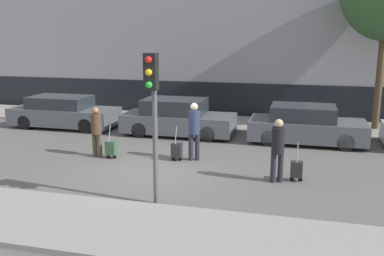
{
  "coord_description": "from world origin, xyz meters",
  "views": [
    {
      "loc": [
        4.05,
        -11.17,
        3.93
      ],
      "look_at": [
        0.68,
        1.8,
        0.95
      ],
      "focal_mm": 40.0,
      "sensor_mm": 36.0,
      "label": 1
    }
  ],
  "objects": [
    {
      "name": "ground_plane",
      "position": [
        0.0,
        0.0,
        0.0
      ],
      "size": [
        80.0,
        80.0,
        0.0
      ],
      "primitive_type": "plane",
      "color": "#565451"
    },
    {
      "name": "traffic_light",
      "position": [
        0.86,
        -2.36,
        2.51
      ],
      "size": [
        0.28,
        0.47,
        3.51
      ],
      "color": "#515154",
      "rests_on": "ground_plane"
    },
    {
      "name": "trolley_left",
      "position": [
        -1.78,
        0.94,
        0.34
      ],
      "size": [
        0.34,
        0.29,
        1.11
      ],
      "color": "#335138",
      "rests_on": "ground_plane"
    },
    {
      "name": "building_facade",
      "position": [
        0.0,
        10.21,
        5.4
      ],
      "size": [
        28.0,
        2.07,
        10.83
      ],
      "color": "gray",
      "rests_on": "ground_plane"
    },
    {
      "name": "parked_car_1",
      "position": [
        -0.64,
        4.59,
        0.67
      ],
      "size": [
        4.33,
        1.81,
        1.43
      ],
      "color": "#4C5156",
      "rests_on": "ground_plane"
    },
    {
      "name": "pedestrian_left",
      "position": [
        -2.32,
        1.05,
        0.92
      ],
      "size": [
        0.35,
        0.34,
        1.63
      ],
      "rotation": [
        0.0,
        0.0,
        2.95
      ],
      "color": "#4C4233",
      "rests_on": "ground_plane"
    },
    {
      "name": "trolley_right",
      "position": [
        4.01,
        0.2,
        0.33
      ],
      "size": [
        0.34,
        0.29,
        1.09
      ],
      "color": "#262628",
      "rests_on": "ground_plane"
    },
    {
      "name": "pedestrian_center",
      "position": [
        0.84,
        1.41,
        1.05
      ],
      "size": [
        0.34,
        0.34,
        1.83
      ],
      "rotation": [
        0.0,
        0.0,
        0.35
      ],
      "color": "#23232D",
      "rests_on": "ground_plane"
    },
    {
      "name": "sidewalk_far",
      "position": [
        0.0,
        7.0,
        0.06
      ],
      "size": [
        28.0,
        3.0,
        0.12
      ],
      "color": "gray",
      "rests_on": "ground_plane"
    },
    {
      "name": "trolley_center",
      "position": [
        0.33,
        1.23,
        0.34
      ],
      "size": [
        0.34,
        0.29,
        1.1
      ],
      "color": "#262628",
      "rests_on": "ground_plane"
    },
    {
      "name": "sidewalk_near",
      "position": [
        0.0,
        -3.75,
        0.06
      ],
      "size": [
        28.0,
        2.5,
        0.12
      ],
      "color": "gray",
      "rests_on": "ground_plane"
    },
    {
      "name": "parked_bicycle",
      "position": [
        -1.73,
        7.12,
        0.49
      ],
      "size": [
        1.77,
        0.06,
        0.96
      ],
      "color": "black",
      "rests_on": "sidewalk_far"
    },
    {
      "name": "parked_car_0",
      "position": [
        -5.73,
        4.74,
        0.63
      ],
      "size": [
        4.5,
        1.78,
        1.33
      ],
      "color": "#4C5156",
      "rests_on": "ground_plane"
    },
    {
      "name": "parked_car_2",
      "position": [
        4.24,
        4.59,
        0.65
      ],
      "size": [
        4.13,
        1.87,
        1.38
      ],
      "color": "#4C5156",
      "rests_on": "ground_plane"
    },
    {
      "name": "pedestrian_right",
      "position": [
        3.5,
        0.01,
        0.99
      ],
      "size": [
        0.34,
        0.34,
        1.73
      ],
      "rotation": [
        0.0,
        0.0,
        3.51
      ],
      "color": "#23232D",
      "rests_on": "ground_plane"
    }
  ]
}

